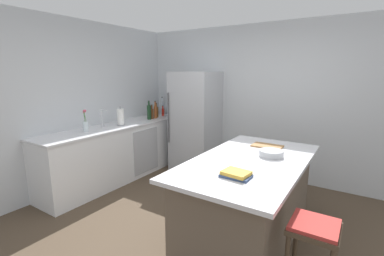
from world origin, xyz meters
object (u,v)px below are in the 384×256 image
hot_sauce_bottle (163,112)px  vinegar_bottle (155,111)px  kitchen_island (248,198)px  soda_bottle (162,108)px  paper_towel_roll (121,117)px  wine_bottle (149,112)px  refrigerator (195,122)px  flower_vase (85,124)px  bar_stool (313,238)px  mixing_bowl (271,153)px  cookbook_stack (236,174)px  whiskey_bottle (156,112)px  cutting_board (267,146)px  gin_bottle (155,110)px  syrup_bottle (152,113)px  sink_faucet (102,118)px

hot_sauce_bottle → vinegar_bottle: (0.05, -0.29, 0.05)m
kitchen_island → soda_bottle: size_ratio=5.34×
paper_towel_roll → soda_bottle: size_ratio=0.85×
hot_sauce_bottle → wine_bottle: wine_bottle is taller
kitchen_island → wine_bottle: bearing=155.2°
soda_bottle → hot_sauce_bottle: 0.15m
kitchen_island → refrigerator: (-1.65, 1.53, 0.45)m
flower_vase → vinegar_bottle: (0.07, 1.49, 0.02)m
kitchen_island → bar_stool: (0.73, -0.56, 0.10)m
refrigerator → vinegar_bottle: (-0.76, -0.24, 0.16)m
hot_sauce_bottle → refrigerator: bearing=-3.7°
hot_sauce_bottle → wine_bottle: (0.05, -0.47, 0.06)m
hot_sauce_bottle → mixing_bowl: hot_sauce_bottle is taller
cookbook_stack → mixing_bowl: size_ratio=0.98×
cookbook_stack → whiskey_bottle: bearing=143.0°
refrigerator → cutting_board: size_ratio=5.05×
gin_bottle → syrup_bottle: 0.32m
gin_bottle → mixing_bowl: (2.72, -1.25, -0.12)m
gin_bottle → mixing_bowl: size_ratio=1.17×
flower_vase → paper_towel_roll: (0.05, 0.64, 0.02)m
wine_bottle → cutting_board: size_ratio=0.98×
kitchen_island → syrup_bottle: bearing=153.7°
bar_stool → gin_bottle: (-3.30, 2.03, 0.50)m
hot_sauce_bottle → wine_bottle: 0.48m
sink_faucet → cookbook_stack: sink_faucet is taller
whiskey_bottle → mixing_bowl: 2.86m
refrigerator → bar_stool: 3.19m
soda_bottle → bar_stool: bearing=-34.2°
sink_faucet → whiskey_bottle: bearing=86.3°
kitchen_island → hot_sauce_bottle: hot_sauce_bottle is taller
refrigerator → hot_sauce_bottle: bearing=176.3°
gin_bottle → vinegar_bottle: bearing=-49.6°
kitchen_island → gin_bottle: 3.02m
flower_vase → whiskey_bottle: size_ratio=1.19×
whiskey_bottle → syrup_bottle: size_ratio=1.05×
sink_faucet → syrup_bottle: bearing=83.1°
paper_towel_roll → vinegar_bottle: vinegar_bottle is taller
refrigerator → paper_towel_roll: refrigerator is taller
syrup_bottle → refrigerator: bearing=23.4°
kitchen_island → flower_vase: flower_vase is taller
soda_bottle → gin_bottle: bearing=-93.9°
vinegar_bottle → cookbook_stack: (2.48, -1.82, -0.14)m
sink_faucet → cookbook_stack: (2.61, -0.69, -0.17)m
wine_bottle → gin_bottle: bearing=113.8°
soda_bottle → hot_sauce_bottle: bearing=-46.2°
kitchen_island → cookbook_stack: 0.71m
flower_vase → paper_towel_roll: size_ratio=1.07×
vinegar_bottle → syrup_bottle: 0.10m
whiskey_bottle → cutting_board: whiskey_bottle is taller
vinegar_bottle → syrup_bottle: size_ratio=1.22×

